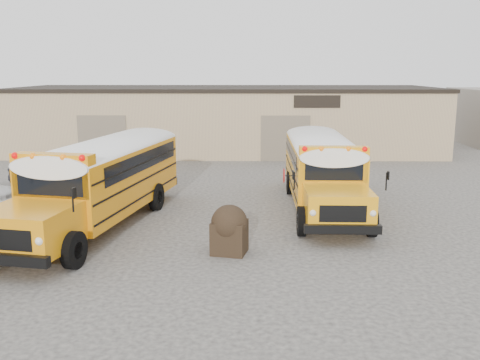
{
  "coord_description": "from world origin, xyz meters",
  "views": [
    {
      "loc": [
        1.42,
        -19.75,
        5.9
      ],
      "look_at": [
        1.19,
        1.07,
        1.6
      ],
      "focal_mm": 40.0,
      "sensor_mm": 36.0,
      "label": 1
    }
  ],
  "objects_px": {
    "school_bus_right": "(308,145)",
    "tarp_bundle": "(229,229)",
    "car_dark": "(48,175)",
    "school_bus_left": "(162,150)"
  },
  "relations": [
    {
      "from": "school_bus_right",
      "to": "tarp_bundle",
      "type": "height_order",
      "value": "school_bus_right"
    },
    {
      "from": "tarp_bundle",
      "to": "car_dark",
      "type": "distance_m",
      "value": 13.72
    },
    {
      "from": "school_bus_left",
      "to": "tarp_bundle",
      "type": "distance_m",
      "value": 10.87
    },
    {
      "from": "school_bus_right",
      "to": "car_dark",
      "type": "bearing_deg",
      "value": -167.78
    },
    {
      "from": "school_bus_right",
      "to": "car_dark",
      "type": "xyz_separation_m",
      "value": [
        -13.56,
        -2.94,
        -1.14
      ]
    },
    {
      "from": "tarp_bundle",
      "to": "car_dark",
      "type": "relative_size",
      "value": 0.4
    },
    {
      "from": "school_bus_left",
      "to": "school_bus_right",
      "type": "relative_size",
      "value": 1.08
    },
    {
      "from": "school_bus_left",
      "to": "car_dark",
      "type": "xyz_separation_m",
      "value": [
        -5.82,
        -0.32,
        -1.25
      ]
    },
    {
      "from": "school_bus_left",
      "to": "car_dark",
      "type": "distance_m",
      "value": 5.96
    },
    {
      "from": "school_bus_right",
      "to": "tarp_bundle",
      "type": "distance_m",
      "value": 13.42
    }
  ]
}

